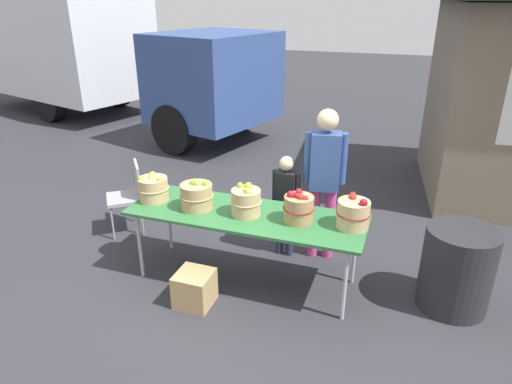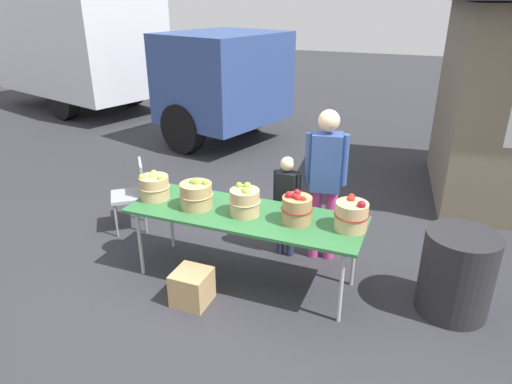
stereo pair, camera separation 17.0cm
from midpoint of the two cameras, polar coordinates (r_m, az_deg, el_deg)
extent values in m
plane|color=#2D2D33|center=(4.78, -0.31, -10.75)|extent=(40.00, 40.00, 0.00)
cube|color=#2D6B38|center=(4.41, -0.34, -2.83)|extent=(2.30, 0.76, 0.03)
cylinder|color=#B2B2B7|center=(4.80, -13.25, -6.23)|extent=(0.04, 0.04, 0.72)
cylinder|color=#B2B2B7|center=(4.12, 11.75, -11.55)|extent=(0.04, 0.04, 0.72)
cylinder|color=#B2B2B7|center=(5.24, -9.60, -3.26)|extent=(0.04, 0.04, 0.72)
cylinder|color=#B2B2B7|center=(4.62, 13.16, -7.49)|extent=(0.04, 0.04, 0.72)
cylinder|color=tan|center=(4.77, -11.55, 0.56)|extent=(0.30, 0.30, 0.24)
torus|color=tan|center=(4.77, -11.56, 0.69)|extent=(0.32, 0.32, 0.01)
sphere|color=#8CB738|center=(4.72, -13.01, 1.79)|extent=(0.07, 0.07, 0.07)
sphere|color=#7AA833|center=(4.66, -10.80, 1.57)|extent=(0.07, 0.07, 0.07)
sphere|color=#9EC647|center=(4.78, -11.63, 2.27)|extent=(0.07, 0.07, 0.07)
sphere|color=#9EC647|center=(4.74, -11.76, 1.87)|extent=(0.08, 0.08, 0.08)
cylinder|color=tan|center=(4.50, -6.38, -0.44)|extent=(0.31, 0.31, 0.25)
torus|color=tan|center=(4.49, -6.39, -0.29)|extent=(0.33, 0.33, 0.01)
sphere|color=#8CB738|center=(4.43, -5.22, 1.18)|extent=(0.07, 0.07, 0.07)
sphere|color=#8CB738|center=(4.47, -6.52, 1.31)|extent=(0.07, 0.07, 0.07)
sphere|color=#8CB738|center=(4.46, -6.44, 1.16)|extent=(0.07, 0.07, 0.07)
sphere|color=#7AA833|center=(4.47, -6.73, 1.21)|extent=(0.08, 0.08, 0.08)
sphere|color=#7AA833|center=(4.45, -6.38, 1.15)|extent=(0.08, 0.08, 0.08)
cylinder|color=tan|center=(4.32, -0.28, -1.29)|extent=(0.28, 0.28, 0.25)
torus|color=tan|center=(4.32, -0.29, -1.14)|extent=(0.30, 0.30, 0.01)
sphere|color=#7AA833|center=(4.35, -1.00, 0.84)|extent=(0.06, 0.06, 0.06)
sphere|color=#8CB738|center=(4.27, -0.36, 0.16)|extent=(0.06, 0.06, 0.06)
sphere|color=#9EC647|center=(4.22, -0.02, 0.04)|extent=(0.08, 0.08, 0.08)
sphere|color=#8CB738|center=(4.34, 0.04, 0.77)|extent=(0.07, 0.07, 0.07)
cylinder|color=#A87F51|center=(4.20, 6.26, -2.22)|extent=(0.27, 0.27, 0.25)
torus|color=maroon|center=(4.20, 6.27, -2.07)|extent=(0.29, 0.29, 0.01)
sphere|color=maroon|center=(4.22, 6.31, -0.08)|extent=(0.07, 0.07, 0.07)
sphere|color=maroon|center=(4.18, 5.32, -0.61)|extent=(0.07, 0.07, 0.07)
sphere|color=maroon|center=(4.11, 7.04, -0.99)|extent=(0.06, 0.06, 0.06)
sphere|color=maroon|center=(4.14, 5.30, -0.39)|extent=(0.07, 0.07, 0.07)
sphere|color=#B22319|center=(4.11, 6.49, -0.77)|extent=(0.07, 0.07, 0.07)
sphere|color=maroon|center=(4.14, 6.07, -0.68)|extent=(0.07, 0.07, 0.07)
cylinder|color=tan|center=(4.17, 12.94, -2.94)|extent=(0.29, 0.29, 0.25)
torus|color=maroon|center=(4.16, 12.95, -2.78)|extent=(0.31, 0.31, 0.01)
sphere|color=#B22319|center=(4.16, 12.90, -0.90)|extent=(0.07, 0.07, 0.07)
sphere|color=#B22319|center=(4.19, 12.94, -0.62)|extent=(0.07, 0.07, 0.07)
sphere|color=maroon|center=(4.05, 14.17, -1.56)|extent=(0.07, 0.07, 0.07)
sphere|color=#B22319|center=(4.08, 14.04, -1.75)|extent=(0.07, 0.07, 0.07)
cylinder|color=#CC3F8C|center=(5.02, 10.19, -4.01)|extent=(0.12, 0.12, 0.81)
cylinder|color=#CC3F8C|center=(5.02, 8.27, -3.87)|extent=(0.12, 0.12, 0.81)
cube|color=#334C8C|center=(4.74, 9.78, 3.67)|extent=(0.34, 0.27, 0.61)
sphere|color=beige|center=(4.61, 10.15, 8.75)|extent=(0.22, 0.22, 0.22)
cylinder|color=#334C8C|center=(4.73, 11.95, 3.89)|extent=(0.08, 0.08, 0.54)
cylinder|color=#334C8C|center=(4.73, 7.67, 4.20)|extent=(0.08, 0.08, 0.54)
cylinder|color=#262D4C|center=(5.05, 5.29, -5.08)|extent=(0.08, 0.08, 0.56)
cylinder|color=#262D4C|center=(5.09, 4.04, -4.83)|extent=(0.08, 0.08, 0.56)
cube|color=black|center=(4.85, 4.85, 0.16)|extent=(0.22, 0.16, 0.42)
sphere|color=beige|center=(4.74, 4.97, 3.51)|extent=(0.15, 0.15, 0.15)
cylinder|color=black|center=(4.81, 6.24, 0.17)|extent=(0.06, 0.06, 0.37)
cylinder|color=black|center=(4.88, 3.50, 0.64)|extent=(0.06, 0.06, 0.37)
cube|color=silver|center=(12.37, -20.96, 17.01)|extent=(4.65, 3.29, 2.30)
cube|color=#334C8C|center=(8.82, -3.51, 14.07)|extent=(2.32, 2.52, 1.60)
cube|color=black|center=(8.24, 1.06, 15.70)|extent=(0.53, 1.70, 0.80)
cylinder|color=black|center=(9.79, -0.39, 10.29)|extent=(0.94, 0.52, 0.90)
cylinder|color=black|center=(8.43, -8.50, 7.84)|extent=(0.94, 0.52, 0.90)
cylinder|color=black|center=(12.57, -14.99, 12.48)|extent=(0.94, 0.52, 0.90)
cylinder|color=black|center=(11.54, -22.50, 10.57)|extent=(0.94, 0.52, 0.90)
cube|color=#99999E|center=(5.72, -14.81, -0.49)|extent=(0.56, 0.56, 0.04)
cube|color=#99999E|center=(5.64, -13.22, 1.75)|extent=(0.27, 0.33, 0.40)
cylinder|color=gray|center=(5.97, -16.28, -2.05)|extent=(0.02, 0.02, 0.42)
cylinder|color=gray|center=(5.66, -16.21, -3.48)|extent=(0.02, 0.02, 0.42)
cylinder|color=gray|center=(5.97, -13.04, -1.69)|extent=(0.02, 0.02, 0.42)
cylinder|color=gray|center=(5.66, -12.79, -3.10)|extent=(0.02, 0.02, 0.42)
cylinder|color=#262628|center=(4.55, 24.72, -9.20)|extent=(0.63, 0.63, 0.79)
cube|color=tan|center=(4.40, -6.86, -11.69)|extent=(0.33, 0.33, 0.33)
camera|label=1|loc=(0.08, -88.94, 0.46)|focal=32.12mm
camera|label=2|loc=(0.08, 91.06, -0.46)|focal=32.12mm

